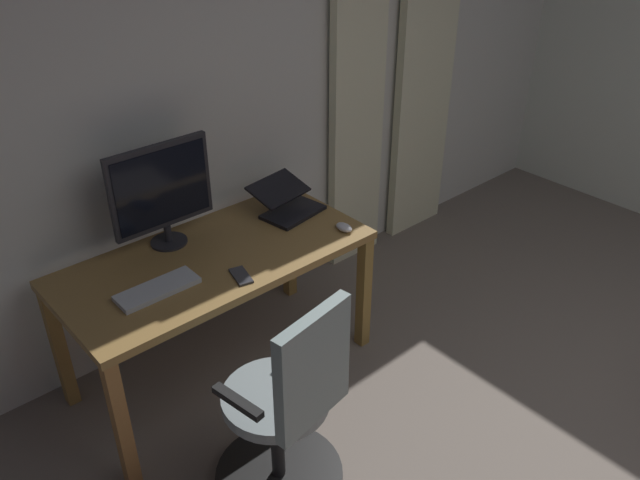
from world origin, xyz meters
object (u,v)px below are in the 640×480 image
desk (216,270)px  cell_phone_face_up (241,276)px  computer_keyboard (158,289)px  office_chair (288,412)px  computer_monitor (162,190)px  computer_mouse (344,227)px  laptop (288,204)px

desk → cell_phone_face_up: (0.01, 0.24, 0.09)m
desk → cell_phone_face_up: cell_phone_face_up is taller
computer_keyboard → cell_phone_face_up: size_ratio=2.54×
office_chair → cell_phone_face_up: office_chair is taller
desk → office_chair: bearing=75.4°
computer_monitor → computer_mouse: computer_monitor is taller
computer_mouse → cell_phone_face_up: size_ratio=0.69×
computer_monitor → desk: bearing=113.1°
computer_mouse → office_chair: bearing=34.3°
laptop → cell_phone_face_up: (0.55, 0.34, -0.04)m
computer_keyboard → computer_mouse: 0.99m
laptop → computer_mouse: bearing=95.8°
desk → laptop: 0.56m
desk → computer_mouse: bearing=158.9°
office_chair → computer_monitor: computer_monitor is taller
computer_monitor → computer_keyboard: size_ratio=1.41×
computer_keyboard → computer_monitor: bearing=-126.6°
office_chair → computer_monitor: bearing=75.2°
office_chair → desk: bearing=66.4°
computer_mouse → computer_monitor: bearing=-33.6°
laptop → cell_phone_face_up: size_ratio=2.48×
computer_mouse → cell_phone_face_up: computer_mouse is taller
desk → office_chair: office_chair is taller
computer_monitor → computer_keyboard: (0.25, 0.33, -0.28)m
desk → computer_keyboard: (0.35, 0.09, 0.10)m
cell_phone_face_up → desk: bearing=-78.5°
office_chair → cell_phone_face_up: (-0.20, -0.57, 0.27)m
computer_monitor → laptop: 0.70m
desk → computer_keyboard: computer_keyboard is taller
computer_monitor → laptop: computer_monitor is taller
office_chair → computer_mouse: (-0.84, -0.57, 0.29)m
desk → computer_mouse: size_ratio=14.93×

